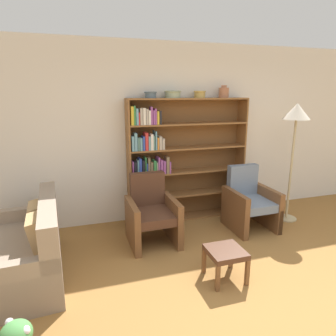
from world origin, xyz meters
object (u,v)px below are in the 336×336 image
(bookshelf, at_px, (175,161))
(couch, at_px, (27,251))
(bowl_stoneware, at_px, (173,94))
(armchair_leather, at_px, (152,214))
(floor_lamp, at_px, (296,119))
(armchair_cushioned, at_px, (249,202))
(bowl_cream, at_px, (200,94))
(bowl_brass, at_px, (151,94))
(vase_tall, at_px, (224,92))
(footstool, at_px, (225,254))

(bookshelf, bearing_deg, couch, -153.41)
(bowl_stoneware, xyz_separation_m, armchair_leather, (-0.51, -0.64, -1.59))
(couch, height_order, floor_lamp, floor_lamp)
(armchair_cushioned, height_order, floor_lamp, floor_lamp)
(bowl_cream, bearing_deg, bowl_brass, 180.00)
(bowl_stoneware, distance_m, armchair_leather, 1.78)
(vase_tall, relative_size, couch, 0.12)
(bowl_brass, relative_size, armchair_leather, 0.20)
(armchair_leather, xyz_separation_m, footstool, (0.55, -1.09, -0.11))
(vase_tall, distance_m, floor_lamp, 1.17)
(bowl_brass, xyz_separation_m, footstool, (0.38, -1.73, -1.69))
(armchair_leather, distance_m, footstool, 1.22)
(bowl_stoneware, relative_size, vase_tall, 1.35)
(floor_lamp, bearing_deg, armchair_leather, -178.03)
(bowl_stoneware, height_order, armchair_leather, bowl_stoneware)
(bowl_brass, relative_size, floor_lamp, 0.10)
(bowl_brass, height_order, floor_lamp, bowl_brass)
(floor_lamp, bearing_deg, bowl_stoneware, 162.42)
(footstool, bearing_deg, bowl_cream, 77.29)
(bowl_cream, relative_size, couch, 0.12)
(armchair_leather, bearing_deg, footstool, 116.01)
(bowl_stoneware, xyz_separation_m, floor_lamp, (1.78, -0.56, -0.38))
(armchair_leather, bearing_deg, bookshelf, -131.07)
(bowl_brass, bearing_deg, floor_lamp, -14.90)
(bookshelf, distance_m, bowl_stoneware, 1.02)
(floor_lamp, xyz_separation_m, footstool, (-1.73, -1.16, -1.32))
(vase_tall, bearing_deg, floor_lamp, -30.92)
(bookshelf, relative_size, vase_tall, 10.22)
(couch, bearing_deg, armchair_cushioned, -86.80)
(couch, relative_size, footstool, 4.01)
(armchair_cushioned, bearing_deg, bowl_cream, -48.74)
(bowl_brass, xyz_separation_m, armchair_cushioned, (1.35, -0.64, -1.58))
(bowl_cream, relative_size, armchair_cushioned, 0.21)
(bowl_stoneware, height_order, couch, bowl_stoneware)
(bowl_stoneware, distance_m, bowl_cream, 0.43)
(couch, xyz_separation_m, floor_lamp, (3.80, 0.46, 1.31))
(vase_tall, relative_size, armchair_leather, 0.20)
(bowl_cream, height_order, armchair_cushioned, bowl_cream)
(armchair_leather, xyz_separation_m, floor_lamp, (2.28, 0.08, 1.21))
(bowl_cream, height_order, couch, bowl_cream)
(bowl_brass, distance_m, bowl_stoneware, 0.34)
(couch, bearing_deg, bowl_stoneware, -67.13)
(floor_lamp, bearing_deg, vase_tall, 149.08)
(footstool, bearing_deg, couch, 161.17)
(bowl_cream, distance_m, armchair_cushioned, 1.80)
(bowl_brass, relative_size, bowl_stoneware, 0.72)
(vase_tall, height_order, footstool, vase_tall)
(bowl_brass, xyz_separation_m, vase_tall, (1.18, 0.00, 0.03))
(vase_tall, height_order, floor_lamp, vase_tall)
(bowl_stoneware, relative_size, footstool, 0.66)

